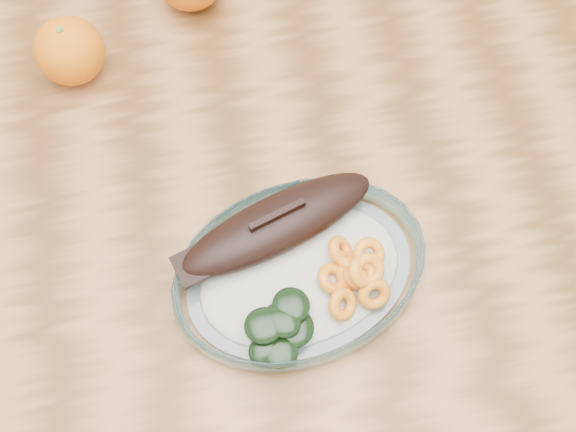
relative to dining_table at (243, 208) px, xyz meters
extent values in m
plane|color=slate|center=(0.00, 0.00, -0.65)|extent=(3.00, 3.00, 0.00)
cube|color=#593515|center=(0.00, 0.00, 0.08)|extent=(1.20, 0.80, 0.04)
cylinder|color=brown|center=(0.54, 0.34, -0.30)|extent=(0.06, 0.06, 0.71)
ellipsoid|color=white|center=(0.04, -0.13, 0.10)|extent=(0.51, 0.41, 0.01)
torus|color=#8BCFD7|center=(0.04, -0.13, 0.11)|extent=(0.54, 0.54, 0.03)
ellipsoid|color=silver|center=(0.04, -0.13, 0.12)|extent=(0.46, 0.36, 0.02)
ellipsoid|color=black|center=(0.03, -0.08, 0.15)|extent=(0.22, 0.12, 0.04)
ellipsoid|color=black|center=(0.03, -0.08, 0.14)|extent=(0.19, 0.10, 0.02)
cube|color=black|center=(-0.06, -0.11, 0.15)|extent=(0.05, 0.05, 0.01)
cube|color=black|center=(0.03, -0.08, 0.16)|extent=(0.06, 0.02, 0.02)
torus|color=#CC680E|center=(0.09, -0.15, 0.14)|extent=(0.05, 0.05, 0.03)
torus|color=#CC680E|center=(0.11, -0.17, 0.14)|extent=(0.04, 0.04, 0.03)
torus|color=#CC680E|center=(0.08, -0.12, 0.14)|extent=(0.03, 0.03, 0.03)
torus|color=#CC680E|center=(0.07, -0.18, 0.14)|extent=(0.04, 0.04, 0.04)
torus|color=#CC680E|center=(0.09, -0.14, 0.14)|extent=(0.05, 0.04, 0.04)
torus|color=#CC680E|center=(0.09, -0.15, 0.14)|extent=(0.04, 0.04, 0.03)
torus|color=#CC680E|center=(0.11, -0.15, 0.14)|extent=(0.04, 0.05, 0.04)
torus|color=#CC680E|center=(0.07, -0.15, 0.14)|extent=(0.05, 0.05, 0.03)
torus|color=#CC680E|center=(0.11, -0.14, 0.15)|extent=(0.05, 0.05, 0.03)
torus|color=#CC680E|center=(0.10, -0.15, 0.15)|extent=(0.05, 0.05, 0.03)
torus|color=#CC680E|center=(0.10, -0.15, 0.15)|extent=(0.04, 0.04, 0.03)
ellipsoid|color=black|center=(0.01, -0.21, 0.14)|extent=(0.05, 0.05, 0.01)
ellipsoid|color=black|center=(0.02, -0.19, 0.14)|extent=(0.05, 0.05, 0.01)
ellipsoid|color=black|center=(0.01, -0.18, 0.14)|extent=(0.05, 0.05, 0.01)
ellipsoid|color=black|center=(-0.01, -0.20, 0.14)|extent=(0.04, 0.04, 0.01)
ellipsoid|color=black|center=(0.02, -0.17, 0.15)|extent=(0.05, 0.05, 0.01)
ellipsoid|color=black|center=(0.01, -0.18, 0.15)|extent=(0.05, 0.05, 0.01)
ellipsoid|color=black|center=(0.00, -0.18, 0.15)|extent=(0.04, 0.04, 0.01)
sphere|color=#F25904|center=(-0.16, 0.16, 0.14)|extent=(0.08, 0.08, 0.08)
camera|label=1|loc=(-0.02, -0.37, 0.79)|focal=45.00mm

